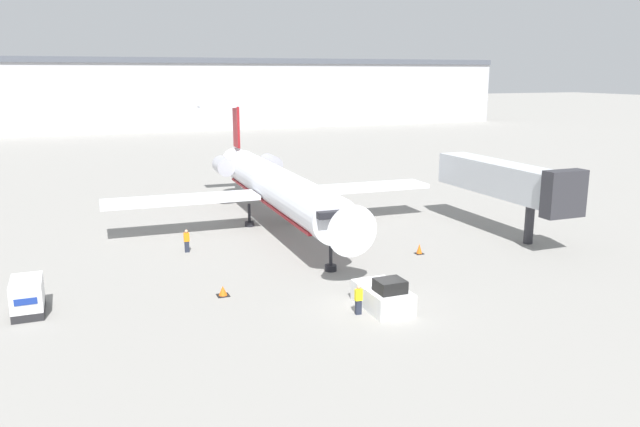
# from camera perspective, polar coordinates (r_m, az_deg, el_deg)

# --- Properties ---
(ground_plane) EXTENTS (600.00, 600.00, 0.00)m
(ground_plane) POSITION_cam_1_polar(r_m,az_deg,el_deg) (35.23, 5.67, -8.80)
(ground_plane) COLOR gray
(terminal_building) EXTENTS (180.00, 16.80, 16.12)m
(terminal_building) POSITION_cam_1_polar(r_m,az_deg,el_deg) (149.82, -16.30, 10.43)
(terminal_building) COLOR #B2B2B7
(terminal_building) RESTS_ON ground
(airplane_main) EXTENTS (28.34, 32.28, 9.59)m
(airplane_main) POSITION_cam_1_polar(r_m,az_deg,el_deg) (52.75, -4.05, 2.54)
(airplane_main) COLOR silver
(airplane_main) RESTS_ON ground
(pushback_tug) EXTENTS (2.19, 3.90, 1.90)m
(pushback_tug) POSITION_cam_1_polar(r_m,az_deg,el_deg) (35.38, 5.77, -7.47)
(pushback_tug) COLOR silver
(pushback_tug) RESTS_ON ground
(luggage_cart) EXTENTS (1.61, 2.95, 1.93)m
(luggage_cart) POSITION_cam_1_polar(r_m,az_deg,el_deg) (37.86, -25.18, -6.90)
(luggage_cart) COLOR #232326
(luggage_cart) RESTS_ON ground
(worker_near_tug) EXTENTS (0.40, 0.24, 1.68)m
(worker_near_tug) POSITION_cam_1_polar(r_m,az_deg,el_deg) (34.28, 3.54, -7.81)
(worker_near_tug) COLOR #232838
(worker_near_tug) RESTS_ON ground
(worker_by_wing) EXTENTS (0.40, 0.24, 1.71)m
(worker_by_wing) POSITION_cam_1_polar(r_m,az_deg,el_deg) (46.74, -12.10, -2.42)
(worker_by_wing) COLOR #232838
(worker_by_wing) RESTS_ON ground
(traffic_cone_left) EXTENTS (0.71, 0.71, 0.61)m
(traffic_cone_left) POSITION_cam_1_polar(r_m,az_deg,el_deg) (37.58, -8.87, -7.02)
(traffic_cone_left) COLOR black
(traffic_cone_left) RESTS_ON ground
(traffic_cone_right) EXTENTS (0.58, 0.58, 0.76)m
(traffic_cone_right) POSITION_cam_1_polar(r_m,az_deg,el_deg) (46.01, 9.07, -3.23)
(traffic_cone_right) COLOR black
(traffic_cone_right) RESTS_ON ground
(jet_bridge) EXTENTS (3.20, 14.81, 6.19)m
(jet_bridge) POSITION_cam_1_polar(r_m,az_deg,el_deg) (52.32, 16.61, 2.93)
(jet_bridge) COLOR #2D2D33
(jet_bridge) RESTS_ON ground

